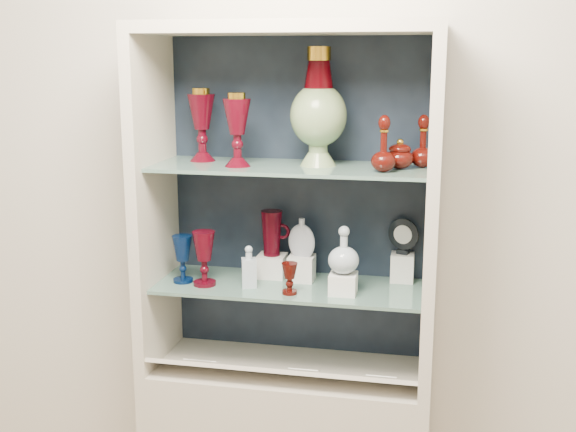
% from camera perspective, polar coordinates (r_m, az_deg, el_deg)
% --- Properties ---
extents(wall_back, '(3.50, 0.02, 2.80)m').
position_cam_1_polar(wall_back, '(2.64, 0.96, 3.14)').
color(wall_back, beige).
rests_on(wall_back, ground).
extents(cabinet_back_panel, '(0.98, 0.02, 1.15)m').
position_cam_1_polar(cabinet_back_panel, '(2.63, 0.83, 1.42)').
color(cabinet_back_panel, black).
rests_on(cabinet_back_panel, cabinet_base).
extents(cabinet_side_left, '(0.04, 0.40, 1.15)m').
position_cam_1_polar(cabinet_side_left, '(2.58, -10.50, 1.01)').
color(cabinet_side_left, beige).
rests_on(cabinet_side_left, cabinet_base).
extents(cabinet_side_right, '(0.04, 0.40, 1.15)m').
position_cam_1_polar(cabinet_side_right, '(2.40, 11.32, 0.08)').
color(cabinet_side_right, beige).
rests_on(cabinet_side_right, cabinet_base).
extents(cabinet_top_cap, '(1.00, 0.40, 0.04)m').
position_cam_1_polar(cabinet_top_cap, '(2.39, 0.00, 14.66)').
color(cabinet_top_cap, beige).
rests_on(cabinet_top_cap, cabinet_side_left).
extents(shelf_lower, '(0.92, 0.34, 0.01)m').
position_cam_1_polar(shelf_lower, '(2.54, 0.09, -5.56)').
color(shelf_lower, slate).
rests_on(shelf_lower, cabinet_side_left).
extents(shelf_upper, '(0.92, 0.34, 0.01)m').
position_cam_1_polar(shelf_upper, '(2.44, 0.09, 3.87)').
color(shelf_upper, slate).
rests_on(shelf_upper, cabinet_side_left).
extents(label_ledge, '(0.92, 0.17, 0.09)m').
position_cam_1_polar(label_ledge, '(2.51, -0.52, -12.19)').
color(label_ledge, beige).
rests_on(label_ledge, cabinet_base).
extents(label_card_0, '(0.10, 0.06, 0.03)m').
position_cam_1_polar(label_card_0, '(2.49, 1.34, -12.04)').
color(label_card_0, white).
rests_on(label_card_0, label_ledge).
extents(label_card_1, '(0.10, 0.06, 0.03)m').
position_cam_1_polar(label_card_1, '(2.57, -6.58, -11.30)').
color(label_card_1, white).
rests_on(label_card_1, label_ledge).
extents(label_card_2, '(0.10, 0.06, 0.03)m').
position_cam_1_polar(label_card_2, '(2.46, 7.42, -12.45)').
color(label_card_2, white).
rests_on(label_card_2, label_ledge).
extents(label_card_3, '(0.10, 0.06, 0.03)m').
position_cam_1_polar(label_card_3, '(2.58, -6.95, -11.26)').
color(label_card_3, white).
rests_on(label_card_3, label_ledge).
extents(pedestal_lamp_left, '(0.12, 0.12, 0.25)m').
position_cam_1_polar(pedestal_lamp_left, '(2.55, -6.82, 7.17)').
color(pedestal_lamp_left, '#4D0612').
rests_on(pedestal_lamp_left, shelf_upper).
extents(pedestal_lamp_right, '(0.10, 0.10, 0.24)m').
position_cam_1_polar(pedestal_lamp_right, '(2.41, -4.04, 6.81)').
color(pedestal_lamp_right, '#4D0612').
rests_on(pedestal_lamp_right, shelf_upper).
extents(enamel_urn, '(0.24, 0.24, 0.39)m').
position_cam_1_polar(enamel_urn, '(2.42, 2.43, 8.61)').
color(enamel_urn, '#06431B').
rests_on(enamel_urn, shelf_upper).
extents(ruby_decanter_a, '(0.08, 0.08, 0.20)m').
position_cam_1_polar(ruby_decanter_a, '(2.31, 7.58, 5.95)').
color(ruby_decanter_a, '#430B06').
rests_on(ruby_decanter_a, shelf_upper).
extents(ruby_decanter_b, '(0.09, 0.09, 0.18)m').
position_cam_1_polar(ruby_decanter_b, '(2.43, 10.63, 5.95)').
color(ruby_decanter_b, '#430B06').
rests_on(ruby_decanter_b, shelf_upper).
extents(lidded_bowl, '(0.11, 0.11, 0.10)m').
position_cam_1_polar(lidded_bowl, '(2.38, 8.82, 4.90)').
color(lidded_bowl, '#430B06').
rests_on(lidded_bowl, shelf_upper).
extents(cobalt_goblet, '(0.09, 0.09, 0.17)m').
position_cam_1_polar(cobalt_goblet, '(2.57, -8.33, -3.38)').
color(cobalt_goblet, '#05173B').
rests_on(cobalt_goblet, shelf_lower).
extents(ruby_goblet_tall, '(0.10, 0.10, 0.19)m').
position_cam_1_polar(ruby_goblet_tall, '(2.52, -6.65, -3.36)').
color(ruby_goblet_tall, '#4D0612').
rests_on(ruby_goblet_tall, shelf_lower).
extents(ruby_goblet_small, '(0.07, 0.07, 0.11)m').
position_cam_1_polar(ruby_goblet_small, '(2.42, 0.12, -4.96)').
color(ruby_goblet_small, '#430B06').
rests_on(ruby_goblet_small, shelf_lower).
extents(riser_ruby_pitcher, '(0.10, 0.10, 0.08)m').
position_cam_1_polar(riser_ruby_pitcher, '(2.61, -1.28, -3.94)').
color(riser_ruby_pitcher, silver).
rests_on(riser_ruby_pitcher, shelf_lower).
extents(ruby_pitcher, '(0.12, 0.08, 0.16)m').
position_cam_1_polar(ruby_pitcher, '(2.58, -1.30, -1.36)').
color(ruby_pitcher, '#4D0612').
rests_on(ruby_pitcher, riser_ruby_pitcher).
extents(clear_square_bottle, '(0.06, 0.06, 0.15)m').
position_cam_1_polar(clear_square_bottle, '(2.49, -3.11, -3.99)').
color(clear_square_bottle, '#9CADB8').
rests_on(clear_square_bottle, shelf_lower).
extents(riser_flat_flask, '(0.09, 0.09, 0.09)m').
position_cam_1_polar(riser_flat_flask, '(2.57, 1.08, -4.13)').
color(riser_flat_flask, silver).
rests_on(riser_flat_flask, shelf_lower).
extents(flat_flask, '(0.11, 0.06, 0.14)m').
position_cam_1_polar(flat_flask, '(2.54, 1.09, -1.64)').
color(flat_flask, '#A3A9B8').
rests_on(flat_flask, riser_flat_flask).
extents(riser_clear_round_decanter, '(0.09, 0.09, 0.07)m').
position_cam_1_polar(riser_clear_round_decanter, '(2.44, 4.38, -5.35)').
color(riser_clear_round_decanter, silver).
rests_on(riser_clear_round_decanter, shelf_lower).
extents(clear_round_decanter, '(0.13, 0.13, 0.16)m').
position_cam_1_polar(clear_round_decanter, '(2.40, 4.42, -2.79)').
color(clear_round_decanter, '#9CADB8').
rests_on(clear_round_decanter, riser_clear_round_decanter).
extents(riser_cameo_medallion, '(0.08, 0.08, 0.10)m').
position_cam_1_polar(riser_cameo_medallion, '(2.59, 9.02, -4.03)').
color(riser_cameo_medallion, silver).
rests_on(riser_cameo_medallion, shelf_lower).
extents(cameo_medallion, '(0.12, 0.07, 0.13)m').
position_cam_1_polar(cameo_medallion, '(2.56, 9.11, -1.56)').
color(cameo_medallion, black).
rests_on(cameo_medallion, riser_cameo_medallion).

